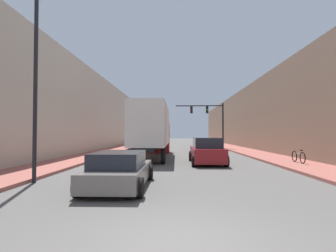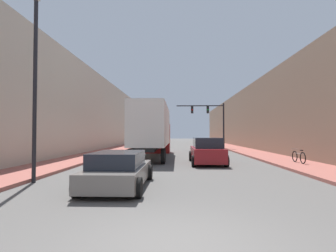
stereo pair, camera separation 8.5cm
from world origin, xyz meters
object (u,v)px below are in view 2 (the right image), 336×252
Objects in this scene: semi_truck at (154,129)px; suv_car at (207,151)px; traffic_signal_gantry at (212,117)px; street_lamp at (35,61)px; sedan_car at (119,170)px; parked_bicycle at (299,157)px.

suv_car is at bearing -50.05° from semi_truck.
traffic_signal_gantry is 25.00m from street_lamp.
traffic_signal_gantry is at bearing 60.02° from semi_truck.
suv_car is (3.98, -4.75, -1.52)m from semi_truck.
sedan_car is 0.96× the size of suv_car.
street_lamp reaches higher than suv_car.
street_lamp is at bearing -114.07° from traffic_signal_gantry.
suv_car is (4.12, 7.77, 0.18)m from sedan_car.
semi_truck is at bearing 129.95° from suv_car.
street_lamp is at bearing -138.02° from suv_car.
suv_car reaches higher than sedan_car.
parked_bicycle is at bearing -78.82° from traffic_signal_gantry.
parked_bicycle is at bearing -6.92° from suv_car.
semi_truck is 6.38m from suv_car.
semi_truck is 12.89m from traffic_signal_gantry.
street_lamp reaches higher than sedan_car.
semi_truck is 2.68× the size of suv_car.
sedan_car is 8.80m from suv_car.
street_lamp is (-7.78, -7.00, 4.16)m from suv_car.
semi_truck is 12.64m from sedan_car.
semi_truck is 2.80× the size of sedan_car.
sedan_car is at bearing -11.95° from street_lamp.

